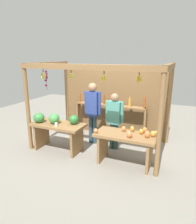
% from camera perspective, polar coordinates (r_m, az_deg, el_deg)
% --- Properties ---
extents(ground_plane, '(12.00, 12.00, 0.00)m').
position_cam_1_polar(ground_plane, '(5.72, 0.75, -9.21)').
color(ground_plane, gray).
rests_on(ground_plane, ground).
extents(market_stall, '(3.35, 1.94, 2.21)m').
position_cam_1_polar(market_stall, '(5.71, 2.39, 4.35)').
color(market_stall, olive).
rests_on(market_stall, ground).
extents(fruit_counter_left, '(1.38, 0.64, 0.98)m').
position_cam_1_polar(fruit_counter_left, '(5.35, -11.43, -4.01)').
color(fruit_counter_left, olive).
rests_on(fruit_counter_left, ground).
extents(fruit_counter_right, '(1.39, 0.66, 0.86)m').
position_cam_1_polar(fruit_counter_right, '(4.64, 7.99, -8.03)').
color(fruit_counter_right, olive).
rests_on(fruit_counter_right, ground).
extents(bottle_shelf_unit, '(2.15, 0.22, 1.32)m').
position_cam_1_polar(bottle_shelf_unit, '(6.05, 3.48, 0.17)').
color(bottle_shelf_unit, olive).
rests_on(bottle_shelf_unit, ground).
extents(vendor_man, '(0.48, 0.23, 1.69)m').
position_cam_1_polar(vendor_man, '(5.56, -1.49, 1.21)').
color(vendor_man, '#304A56').
rests_on(vendor_man, ground).
extents(vendor_woman, '(0.48, 0.20, 1.48)m').
position_cam_1_polar(vendor_woman, '(5.25, 4.54, -1.33)').
color(vendor_woman, '#2D4740').
rests_on(vendor_woman, ground).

